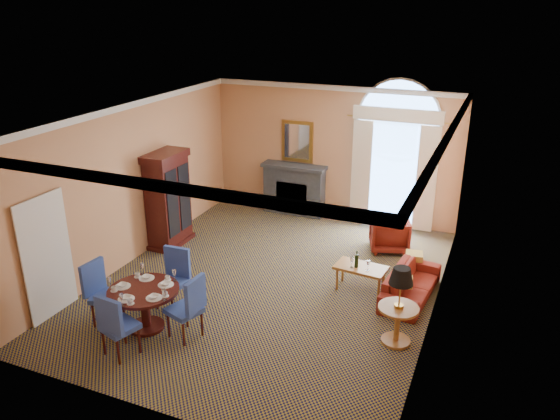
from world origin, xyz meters
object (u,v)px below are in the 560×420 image
at_px(armoire, 168,201).
at_px(sofa, 411,284).
at_px(dining_table, 144,299).
at_px(coffee_table, 361,268).
at_px(side_table, 400,297).
at_px(armchair, 389,234).

bearing_deg(armoire, sofa, -3.19).
bearing_deg(dining_table, sofa, 35.17).
height_order(armoire, dining_table, armoire).
xyz_separation_m(sofa, coffee_table, (-0.91, -0.08, 0.18)).
height_order(armoire, side_table, armoire).
distance_m(armoire, side_table, 5.61).
bearing_deg(dining_table, armoire, 116.55).
relative_size(armoire, armchair, 2.56).
bearing_deg(coffee_table, armchair, 92.26).
bearing_deg(side_table, armoire, 161.59).
distance_m(armoire, armchair, 4.78).
xyz_separation_m(armoire, coffee_table, (4.36, -0.38, -0.56)).
bearing_deg(armchair, side_table, 85.76).
xyz_separation_m(dining_table, side_table, (3.84, 1.19, 0.27)).
bearing_deg(coffee_table, side_table, -49.69).
xyz_separation_m(armoire, side_table, (5.32, -1.77, -0.19)).
relative_size(armoire, side_table, 1.63).
distance_m(armoire, sofa, 5.33).
bearing_deg(armchair, sofa, 94.78).
distance_m(sofa, armchair, 2.01).
bearing_deg(sofa, armoire, 92.41).
relative_size(armchair, coffee_table, 0.83).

